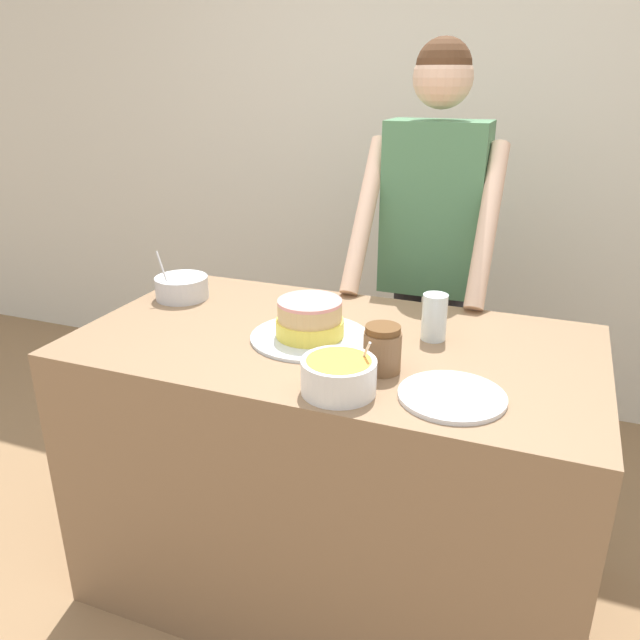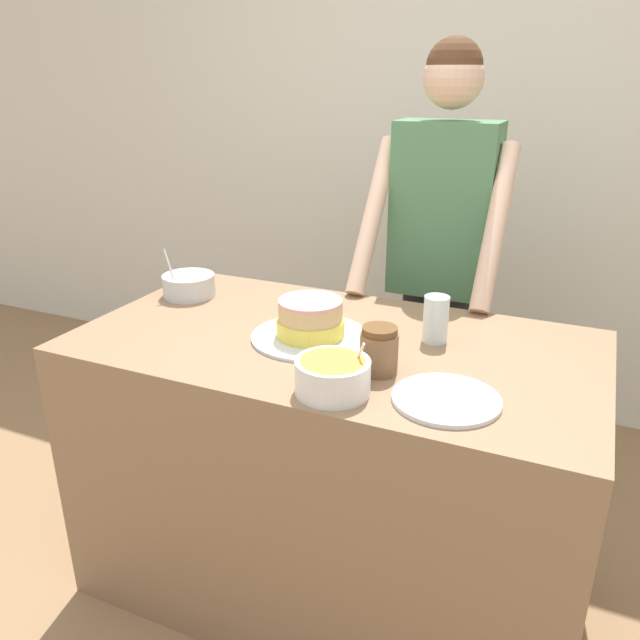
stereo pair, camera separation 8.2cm
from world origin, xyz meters
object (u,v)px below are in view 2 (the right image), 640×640
at_px(drinking_glass, 436,319).
at_px(stoneware_jar, 379,350).
at_px(cake, 310,323).
at_px(person_baker, 442,232).
at_px(ceramic_plate, 446,399).
at_px(frosting_bowl_white, 189,284).
at_px(frosting_bowl_orange, 333,375).

xyz_separation_m(drinking_glass, stoneware_jar, (-0.08, -0.26, -0.01)).
distance_m(cake, drinking_glass, 0.37).
xyz_separation_m(person_baker, ceramic_plate, (0.26, -0.95, -0.17)).
bearing_deg(person_baker, frosting_bowl_white, -142.99).
xyz_separation_m(cake, drinking_glass, (0.34, 0.13, 0.02)).
relative_size(drinking_glass, stoneware_jar, 1.09).
xyz_separation_m(person_baker, drinking_glass, (0.14, -0.61, -0.11)).
bearing_deg(drinking_glass, cake, -159.02).
bearing_deg(person_baker, ceramic_plate, -74.79).
distance_m(cake, stoneware_jar, 0.29).
distance_m(person_baker, frosting_bowl_white, 0.95).
xyz_separation_m(person_baker, cake, (-0.20, -0.74, -0.13)).
distance_m(frosting_bowl_orange, drinking_glass, 0.44).
height_order(frosting_bowl_orange, drinking_glass, drinking_glass).
height_order(person_baker, frosting_bowl_orange, person_baker).
distance_m(frosting_bowl_orange, ceramic_plate, 0.28).
relative_size(frosting_bowl_white, ceramic_plate, 0.70).
bearing_deg(ceramic_plate, person_baker, 105.21).
bearing_deg(person_baker, frosting_bowl_orange, -90.43).
bearing_deg(person_baker, cake, -105.13).
relative_size(ceramic_plate, stoneware_jar, 2.06).
height_order(ceramic_plate, stoneware_jar, stoneware_jar).
bearing_deg(ceramic_plate, cake, 154.87).
height_order(person_baker, drinking_glass, person_baker).
bearing_deg(cake, frosting_bowl_white, 162.78).
xyz_separation_m(frosting_bowl_orange, drinking_glass, (0.15, 0.41, 0.02)).
bearing_deg(stoneware_jar, frosting_bowl_orange, -113.19).
bearing_deg(stoneware_jar, ceramic_plate, -22.81).
xyz_separation_m(cake, frosting_bowl_white, (-0.55, 0.17, -0.01)).
distance_m(drinking_glass, ceramic_plate, 0.37).
height_order(person_baker, ceramic_plate, person_baker).
height_order(frosting_bowl_white, frosting_bowl_orange, frosting_bowl_white).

